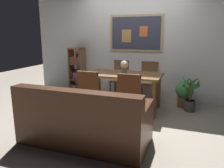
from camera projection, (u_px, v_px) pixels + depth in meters
ground_plane at (114, 117)px, 4.14m from camera, size 12.00×12.00×0.00m
wall_back_with_painting at (134, 44)px, 5.15m from camera, size 5.20×0.14×2.60m
dining_table at (123, 78)px, 4.43m from camera, size 1.52×0.84×0.75m
dining_chair_far_right at (149, 78)px, 5.03m from camera, size 0.40×0.41×0.91m
dining_chair_near_left at (90, 91)px, 3.86m from camera, size 0.40×0.41×0.91m
dining_chair_near_right at (131, 95)px, 3.62m from camera, size 0.40×0.41×0.91m
dining_chair_far_left at (120, 76)px, 5.29m from camera, size 0.40×0.41×0.91m
leather_couch at (83, 122)px, 3.08m from camera, size 1.80×0.84×0.84m
bookshelf at (77, 74)px, 5.55m from camera, size 0.36×0.28×1.19m
potted_ivy at (184, 93)px, 4.65m from camera, size 0.38×0.38×0.60m
potted_palm at (190, 95)px, 4.36m from camera, size 0.40×0.41×0.74m
flower_vase at (124, 66)px, 4.33m from camera, size 0.17×0.17×0.27m
tv_remote at (138, 74)px, 4.26m from camera, size 0.08×0.16×0.02m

